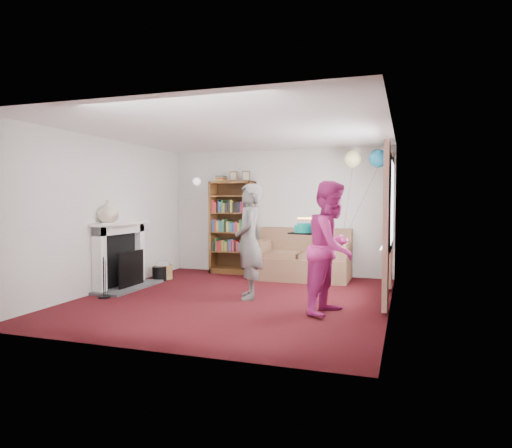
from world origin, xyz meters
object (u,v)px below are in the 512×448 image
(sofa, at_px, (302,260))
(person_striped, at_px, (249,241))
(person_magenta, at_px, (332,247))
(bookcase, at_px, (233,228))
(birthday_cake, at_px, (304,229))

(sofa, height_order, person_striped, person_striped)
(person_striped, distance_m, person_magenta, 1.43)
(bookcase, bearing_deg, person_striped, -63.15)
(bookcase, xyz_separation_m, birthday_cake, (2.03, -2.51, 0.17))
(sofa, distance_m, person_magenta, 2.72)
(bookcase, bearing_deg, sofa, -8.66)
(bookcase, relative_size, sofa, 1.16)
(sofa, bearing_deg, bookcase, 171.41)
(bookcase, distance_m, birthday_cake, 3.23)
(person_magenta, relative_size, birthday_cake, 5.09)
(sofa, distance_m, person_striped, 2.07)
(person_striped, xyz_separation_m, person_magenta, (1.33, -0.53, 0.00))
(bookcase, xyz_separation_m, person_magenta, (2.44, -2.72, -0.05))
(birthday_cake, bearing_deg, person_striped, 161.27)
(person_striped, relative_size, person_magenta, 1.00)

